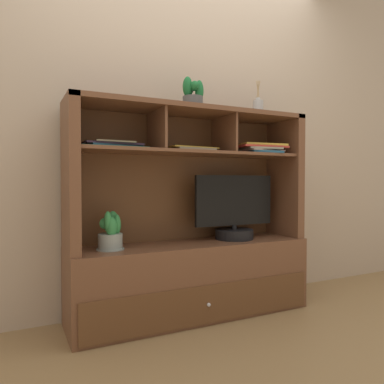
{
  "coord_description": "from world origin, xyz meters",
  "views": [
    {
      "loc": [
        -1.07,
        -2.17,
        0.89
      ],
      "look_at": [
        0.0,
        0.0,
        0.82
      ],
      "focal_mm": 34.28,
      "sensor_mm": 36.0,
      "label": 1
    }
  ],
  "objects_px": {
    "media_console": "(191,252)",
    "potted_succulent": "(192,96)",
    "tv_monitor": "(234,214)",
    "magazine_stack_left": "(112,146)",
    "magazine_stack_centre": "(260,149)",
    "magazine_stack_right": "(191,149)",
    "diffuser_bottle": "(258,107)",
    "potted_orchid": "(111,234)"
  },
  "relations": [
    {
      "from": "tv_monitor",
      "to": "magazine_stack_right",
      "type": "xyz_separation_m",
      "value": [
        -0.34,
        -0.01,
        0.44
      ]
    },
    {
      "from": "potted_orchid",
      "to": "magazine_stack_right",
      "type": "relative_size",
      "value": 0.67
    },
    {
      "from": "magazine_stack_centre",
      "to": "potted_succulent",
      "type": "bearing_deg",
      "value": 175.33
    },
    {
      "from": "tv_monitor",
      "to": "potted_succulent",
      "type": "bearing_deg",
      "value": -177.72
    },
    {
      "from": "media_console",
      "to": "potted_succulent",
      "type": "relative_size",
      "value": 7.73
    },
    {
      "from": "magazine_stack_left",
      "to": "magazine_stack_centre",
      "type": "height_order",
      "value": "magazine_stack_centre"
    },
    {
      "from": "media_console",
      "to": "magazine_stack_right",
      "type": "relative_size",
      "value": 4.63
    },
    {
      "from": "potted_succulent",
      "to": "media_console",
      "type": "bearing_deg",
      "value": 84.13
    },
    {
      "from": "tv_monitor",
      "to": "diffuser_bottle",
      "type": "distance_m",
      "value": 0.79
    },
    {
      "from": "magazine_stack_centre",
      "to": "diffuser_bottle",
      "type": "bearing_deg",
      "value": 80.65
    },
    {
      "from": "tv_monitor",
      "to": "media_console",
      "type": "bearing_deg",
      "value": 178.98
    },
    {
      "from": "tv_monitor",
      "to": "magazine_stack_left",
      "type": "distance_m",
      "value": 0.96
    },
    {
      "from": "magazine_stack_left",
      "to": "potted_succulent",
      "type": "distance_m",
      "value": 0.63
    },
    {
      "from": "diffuser_bottle",
      "to": "magazine_stack_left",
      "type": "bearing_deg",
      "value": 177.18
    },
    {
      "from": "magazine_stack_right",
      "to": "diffuser_bottle",
      "type": "height_order",
      "value": "diffuser_bottle"
    },
    {
      "from": "magazine_stack_left",
      "to": "magazine_stack_right",
      "type": "height_order",
      "value": "magazine_stack_left"
    },
    {
      "from": "potted_orchid",
      "to": "magazine_stack_left",
      "type": "xyz_separation_m",
      "value": [
        0.02,
        0.06,
        0.53
      ]
    },
    {
      "from": "media_console",
      "to": "magazine_stack_right",
      "type": "height_order",
      "value": "media_console"
    },
    {
      "from": "magazine_stack_left",
      "to": "magazine_stack_right",
      "type": "relative_size",
      "value": 1.14
    },
    {
      "from": "magazine_stack_left",
      "to": "potted_succulent",
      "type": "xyz_separation_m",
      "value": [
        0.52,
        -0.05,
        0.34
      ]
    },
    {
      "from": "potted_orchid",
      "to": "magazine_stack_centre",
      "type": "bearing_deg",
      "value": -1.89
    },
    {
      "from": "tv_monitor",
      "to": "magazine_stack_left",
      "type": "bearing_deg",
      "value": 177.6
    },
    {
      "from": "diffuser_bottle",
      "to": "potted_succulent",
      "type": "xyz_separation_m",
      "value": [
        -0.52,
        0.0,
        0.03
      ]
    },
    {
      "from": "media_console",
      "to": "potted_orchid",
      "type": "bearing_deg",
      "value": -177.23
    },
    {
      "from": "magazine_stack_right",
      "to": "diffuser_bottle",
      "type": "relative_size",
      "value": 1.42
    },
    {
      "from": "magazine_stack_centre",
      "to": "media_console",
      "type": "bearing_deg",
      "value": 173.2
    },
    {
      "from": "tv_monitor",
      "to": "magazine_stack_centre",
      "type": "distance_m",
      "value": 0.5
    },
    {
      "from": "diffuser_bottle",
      "to": "magazine_stack_right",
      "type": "bearing_deg",
      "value": 179.14
    },
    {
      "from": "magazine_stack_centre",
      "to": "magazine_stack_right",
      "type": "xyz_separation_m",
      "value": [
        -0.52,
        0.05,
        -0.02
      ]
    },
    {
      "from": "media_console",
      "to": "magazine_stack_right",
      "type": "xyz_separation_m",
      "value": [
        -0.01,
        -0.01,
        0.68
      ]
    },
    {
      "from": "magazine_stack_centre",
      "to": "potted_succulent",
      "type": "relative_size",
      "value": 1.78
    },
    {
      "from": "tv_monitor",
      "to": "potted_succulent",
      "type": "relative_size",
      "value": 2.94
    },
    {
      "from": "tv_monitor",
      "to": "diffuser_bottle",
      "type": "relative_size",
      "value": 2.5
    },
    {
      "from": "magazine_stack_left",
      "to": "diffuser_bottle",
      "type": "relative_size",
      "value": 1.63
    },
    {
      "from": "media_console",
      "to": "potted_succulent",
      "type": "distance_m",
      "value": 1.03
    },
    {
      "from": "magazine_stack_right",
      "to": "potted_succulent",
      "type": "distance_m",
      "value": 0.35
    },
    {
      "from": "magazine_stack_centre",
      "to": "diffuser_bottle",
      "type": "relative_size",
      "value": 1.52
    },
    {
      "from": "potted_succulent",
      "to": "magazine_stack_left",
      "type": "bearing_deg",
      "value": 174.62
    },
    {
      "from": "potted_orchid",
      "to": "media_console",
      "type": "bearing_deg",
      "value": 2.77
    },
    {
      "from": "media_console",
      "to": "magazine_stack_left",
      "type": "xyz_separation_m",
      "value": [
        -0.52,
        0.03,
        0.69
      ]
    },
    {
      "from": "magazine_stack_left",
      "to": "diffuser_bottle",
      "type": "height_order",
      "value": "diffuser_bottle"
    },
    {
      "from": "potted_orchid",
      "to": "magazine_stack_left",
      "type": "height_order",
      "value": "magazine_stack_left"
    }
  ]
}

